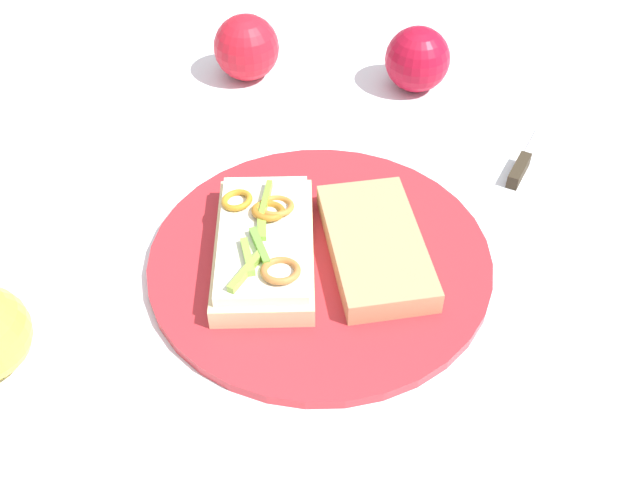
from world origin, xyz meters
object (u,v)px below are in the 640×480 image
Objects in this scene: bread_slice_side at (375,246)px; sandwich at (264,244)px; apple_0 at (246,48)px; knife at (522,164)px; plate at (320,259)px; apple_1 at (417,59)px.

sandwich is at bearing 81.62° from bread_slice_side.
apple_0 is 0.36m from knife.
knife reaches higher than plate.
apple_0 is at bearing 13.89° from bread_slice_side.
knife is (0.13, 0.22, 0.00)m from plate.
knife is at bearing -59.89° from bread_slice_side.
bread_slice_side is at bearing -90.12° from sandwich.
apple_1 is (-0.03, 0.32, 0.03)m from plate.
apple_1 reaches higher than knife.
knife is at bearing 59.43° from plate.
plate is 4.12× the size of apple_1.
apple_0 is at bearing -160.34° from apple_1.
apple_1 is (-0.07, 0.29, 0.02)m from bread_slice_side.
plate is at bearing 150.49° from knife.
apple_1 is (0.02, 0.34, 0.01)m from sandwich.
plate is 0.26m from knife.
bread_slice_side is (0.09, 0.05, -0.00)m from sandwich.
knife is (0.35, -0.03, -0.03)m from apple_0.
sandwich is (-0.05, -0.02, 0.02)m from plate.
bread_slice_side is 1.99× the size of apple_0.
bread_slice_side is at bearing 28.15° from plate.
plate is 2.83× the size of knife.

